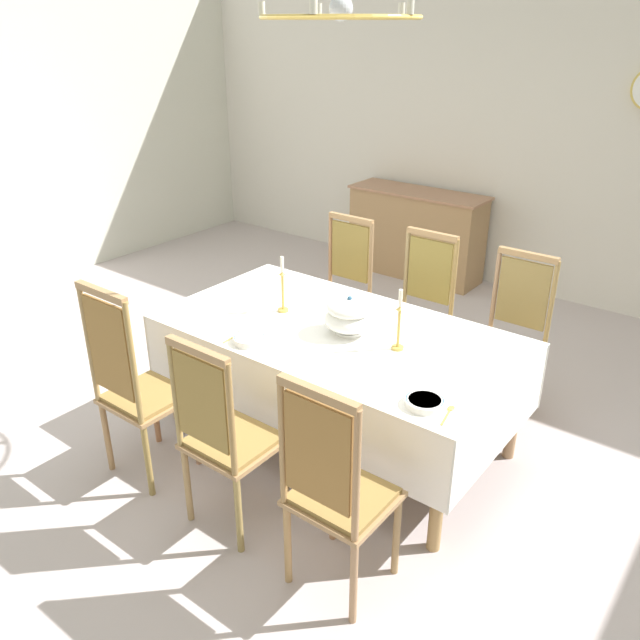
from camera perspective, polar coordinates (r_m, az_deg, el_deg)
The scene contains 19 objects.
ground at distance 4.32m, azimuth 1.86°, elevation -10.14°, with size 8.14×6.25×0.04m, color #BBACAC.
back_wall at distance 6.44m, azimuth 19.52°, elevation 15.88°, with size 8.14×0.08×3.18m, color silver.
dining_table at distance 3.91m, azimuth 1.51°, elevation -1.80°, with size 2.17×1.17×0.78m.
tablecloth at distance 3.93m, azimuth 1.50°, elevation -2.32°, with size 2.19×1.19×0.43m.
chair_south_a at distance 3.77m, azimuth -16.27°, elevation -5.48°, with size 0.44×0.42×1.23m.
chair_north_a at distance 5.06m, azimuth 1.85°, elevation 3.09°, with size 0.44×0.42×1.12m.
chair_south_b at distance 3.32m, azimuth -8.57°, elevation -9.96°, with size 0.44×0.42×1.13m.
chair_north_b at distance 4.72m, azimuth 8.83°, elevation 1.12°, with size 0.44×0.42×1.12m.
chair_south_c at distance 2.94m, azimuth 1.33°, elevation -14.71°, with size 0.44×0.42×1.16m.
chair_north_c at distance 4.46m, azimuth 16.67°, elevation -1.17°, with size 0.44×0.42×1.12m.
soup_tureen at distance 3.78m, azimuth 2.63°, elevation 0.42°, with size 0.30×0.30×0.24m.
candlestick_west at distance 4.06m, azimuth -3.35°, elevation 2.74°, with size 0.07×0.07×0.37m.
candlestick_east at distance 3.60m, azimuth 7.05°, elevation -0.48°, with size 0.07×0.07×0.36m.
bowl_near_left at distance 3.16m, azimuth 9.32°, elevation -7.21°, with size 0.20×0.20×0.04m.
bowl_near_right at distance 3.72m, azimuth -6.32°, elevation -1.70°, with size 0.19×0.19×0.04m.
spoon_primary at distance 3.14m, azimuth 11.50°, elevation -7.92°, with size 0.05×0.18×0.01m.
spoon_secondary at distance 3.83m, azimuth -7.42°, elevation -1.25°, with size 0.04×0.18×0.01m.
sideboard at distance 6.84m, azimuth 8.56°, elevation 7.64°, with size 1.44×0.48×0.90m.
chandelier at distance 3.48m, azimuth 1.87°, elevation 25.52°, with size 0.81×0.81×0.66m.
Camera 1 is at (2.05, -2.88, 2.48)m, focal length 35.86 mm.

